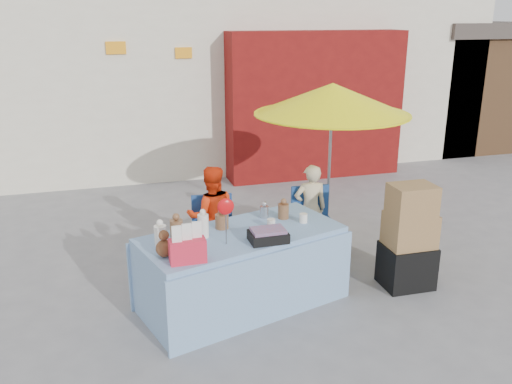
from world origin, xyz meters
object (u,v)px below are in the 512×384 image
object	(u,v)px
umbrella	(332,100)
box_stack	(409,240)
chair_right	(314,236)
vendor_orange	(212,216)
chair_left	(215,248)
market_table	(241,268)
vendor_beige	(310,209)

from	to	relation	value
umbrella	box_stack	world-z (taller)	umbrella
chair_right	vendor_orange	distance (m)	1.31
chair_left	vendor_orange	bearing A→B (deg)	95.50
chair_right	vendor_orange	world-z (taller)	vendor_orange
vendor_orange	box_stack	world-z (taller)	vendor_orange
market_table	umbrella	size ratio (longest dim) A/B	1.08
chair_right	umbrella	distance (m)	1.69
vendor_orange	chair_left	bearing A→B (deg)	95.50
market_table	vendor_orange	distance (m)	1.07
vendor_beige	box_stack	xyz separation A→B (m)	(0.68, -1.16, -0.03)
chair_left	vendor_beige	size ratio (longest dim) A/B	0.75
chair_left	umbrella	world-z (taller)	umbrella
market_table	chair_left	distance (m)	0.93
market_table	vendor_beige	bearing A→B (deg)	25.63
chair_left	umbrella	bearing A→B (deg)	15.33
vendor_orange	box_stack	bearing A→B (deg)	153.95
vendor_orange	vendor_beige	bearing A→B (deg)	-175.07
chair_left	box_stack	size ratio (longest dim) A/B	0.72
market_table	vendor_orange	world-z (taller)	market_table
chair_left	umbrella	size ratio (longest dim) A/B	0.41
chair_left	chair_right	bearing A→B (deg)	4.93
market_table	umbrella	distance (m)	2.40
vendor_orange	umbrella	bearing A→B (deg)	-169.55
market_table	chair_left	bearing A→B (deg)	79.17
market_table	vendor_orange	xyz separation A→B (m)	(-0.09, 1.04, 0.20)
market_table	box_stack	distance (m)	1.86
market_table	chair_left	xyz separation A→B (m)	(-0.09, 0.91, -0.15)
chair_right	umbrella	xyz separation A→B (m)	(0.30, 0.28, 1.64)
chair_right	vendor_beige	xyz separation A→B (m)	(-0.00, 0.13, 0.31)
market_table	vendor_orange	bearing A→B (deg)	78.55
vendor_orange	chair_right	bearing A→B (deg)	178.80
chair_right	box_stack	size ratio (longest dim) A/B	0.72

